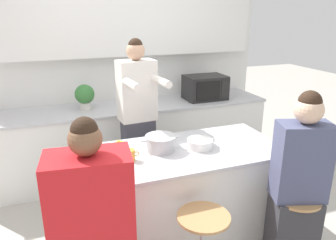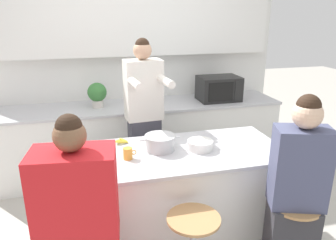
{
  "view_description": "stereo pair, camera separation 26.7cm",
  "coord_description": "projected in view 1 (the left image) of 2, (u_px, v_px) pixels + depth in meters",
  "views": [
    {
      "loc": [
        -0.88,
        -2.29,
        1.99
      ],
      "look_at": [
        0.0,
        0.08,
        1.14
      ],
      "focal_mm": 35.0,
      "sensor_mm": 36.0,
      "label": 1
    },
    {
      "loc": [
        -0.63,
        -2.37,
        1.99
      ],
      "look_at": [
        0.0,
        0.08,
        1.14
      ],
      "focal_mm": 35.0,
      "sensor_mm": 36.0,
      "label": 2
    }
  ],
  "objects": [
    {
      "name": "fruit_bowl",
      "position": [
        200.0,
        144.0,
        2.74
      ],
      "size": [
        0.21,
        0.21,
        0.08
      ],
      "color": "white",
      "rests_on": "kitchen_island"
    },
    {
      "name": "bar_stool_rightmost",
      "position": [
        292.0,
        232.0,
        2.53
      ],
      "size": [
        0.38,
        0.38,
        0.68
      ],
      "color": "tan",
      "rests_on": "ground_plane"
    },
    {
      "name": "mixing_bowl_steel",
      "position": [
        78.0,
        158.0,
        2.48
      ],
      "size": [
        0.21,
        0.21,
        0.07
      ],
      "color": "silver",
      "rests_on": "kitchen_island"
    },
    {
      "name": "wall_back",
      "position": [
        120.0,
        48.0,
        4.08
      ],
      "size": [
        3.79,
        0.22,
        2.7
      ],
      "color": "silver",
      "rests_on": "ground_plane"
    },
    {
      "name": "kitchen_island",
      "position": [
        171.0,
        199.0,
        2.82
      ],
      "size": [
        1.9,
        0.81,
        0.89
      ],
      "color": "black",
      "rests_on": "ground_plane"
    },
    {
      "name": "person_cooking",
      "position": [
        138.0,
        127.0,
        3.3
      ],
      "size": [
        0.4,
        0.57,
        1.75
      ],
      "rotation": [
        0.0,
        0.0,
        0.08
      ],
      "color": "#383842",
      "rests_on": "ground_plane"
    },
    {
      "name": "potted_plant",
      "position": [
        85.0,
        96.0,
        3.77
      ],
      "size": [
        0.22,
        0.22,
        0.3
      ],
      "color": "beige",
      "rests_on": "back_counter"
    },
    {
      "name": "person_seated_near",
      "position": [
        297.0,
        195.0,
        2.42
      ],
      "size": [
        0.42,
        0.36,
        1.49
      ],
      "rotation": [
        0.0,
        0.0,
        -0.33
      ],
      "color": "#333338",
      "rests_on": "ground_plane"
    },
    {
      "name": "back_counter",
      "position": [
        130.0,
        139.0,
        4.13
      ],
      "size": [
        3.51,
        0.7,
        0.89
      ],
      "color": "white",
      "rests_on": "ground_plane"
    },
    {
      "name": "banana_bunch",
      "position": [
        119.0,
        143.0,
        2.8
      ],
      "size": [
        0.14,
        0.1,
        0.04
      ],
      "color": "yellow",
      "rests_on": "kitchen_island"
    },
    {
      "name": "microwave",
      "position": [
        205.0,
        87.0,
        4.23
      ],
      "size": [
        0.52,
        0.37,
        0.31
      ],
      "color": "black",
      "rests_on": "back_counter"
    },
    {
      "name": "coffee_cup_near",
      "position": [
        131.0,
        155.0,
        2.51
      ],
      "size": [
        0.1,
        0.07,
        0.09
      ],
      "color": "orange",
      "rests_on": "kitchen_island"
    },
    {
      "name": "cooking_pot",
      "position": [
        161.0,
        143.0,
        2.69
      ],
      "size": [
        0.34,
        0.26,
        0.13
      ],
      "color": "#B7BABC",
      "rests_on": "kitchen_island"
    }
  ]
}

